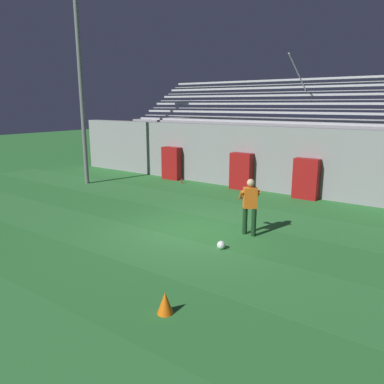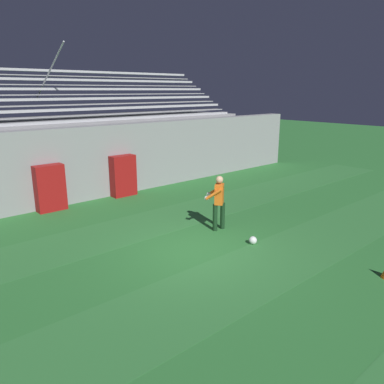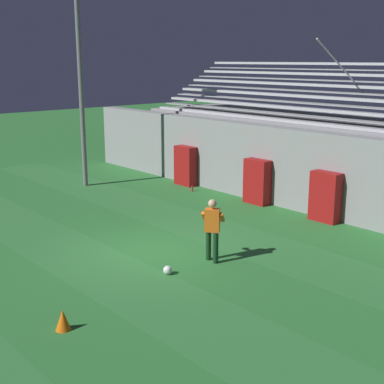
% 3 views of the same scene
% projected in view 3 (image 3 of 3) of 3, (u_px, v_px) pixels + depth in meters
% --- Properties ---
extents(ground_plane, '(80.00, 80.00, 0.00)m').
position_uv_depth(ground_plane, '(151.00, 251.00, 14.66)').
color(ground_plane, '#2D7533').
extents(turf_stripe_mid, '(28.00, 2.14, 0.01)m').
position_uv_depth(turf_stripe_mid, '(98.00, 267.00, 13.56)').
color(turf_stripe_mid, '#337A38').
rests_on(turf_stripe_mid, ground).
extents(turf_stripe_far, '(28.00, 2.14, 0.01)m').
position_uv_depth(turf_stripe_far, '(218.00, 232.00, 16.32)').
color(turf_stripe_far, '#337A38').
rests_on(turf_stripe_far, ground).
extents(back_wall, '(24.00, 0.60, 2.80)m').
position_uv_depth(back_wall, '(300.00, 170.00, 18.51)').
color(back_wall, gray).
rests_on(back_wall, ground).
extents(padding_pillar_gate_left, '(0.99, 0.44, 1.63)m').
position_uv_depth(padding_pillar_gate_left, '(257.00, 182.00, 19.36)').
color(padding_pillar_gate_left, maroon).
rests_on(padding_pillar_gate_left, ground).
extents(padding_pillar_gate_right, '(0.99, 0.44, 1.63)m').
position_uv_depth(padding_pillar_gate_right, '(325.00, 197.00, 17.23)').
color(padding_pillar_gate_right, maroon).
rests_on(padding_pillar_gate_right, ground).
extents(padding_pillar_far_left, '(0.99, 0.44, 1.63)m').
position_uv_depth(padding_pillar_far_left, '(185.00, 166.00, 22.24)').
color(padding_pillar_far_left, maroon).
rests_on(padding_pillar_far_left, ground).
extents(bleacher_stand, '(18.00, 4.75, 5.83)m').
position_uv_depth(bleacher_stand, '(344.00, 158.00, 20.21)').
color(bleacher_stand, gray).
rests_on(bleacher_stand, ground).
extents(floodlight_pole, '(0.90, 0.36, 8.85)m').
position_uv_depth(floodlight_pole, '(79.00, 49.00, 20.98)').
color(floodlight_pole, slate).
rests_on(floodlight_pole, ground).
extents(goalkeeper, '(0.74, 0.73, 1.67)m').
position_uv_depth(goalkeeper, '(212.00, 226.00, 13.75)').
color(goalkeeper, '#143319').
rests_on(goalkeeper, ground).
extents(soccer_ball, '(0.22, 0.22, 0.22)m').
position_uv_depth(soccer_ball, '(168.00, 270.00, 13.08)').
color(soccer_ball, white).
rests_on(soccer_ball, ground).
extents(traffic_cone, '(0.30, 0.30, 0.42)m').
position_uv_depth(traffic_cone, '(63.00, 320.00, 10.38)').
color(traffic_cone, orange).
rests_on(traffic_cone, ground).
extents(water_bottle, '(0.07, 0.07, 0.24)m').
position_uv_depth(water_bottle, '(192.00, 189.00, 21.28)').
color(water_bottle, red).
rests_on(water_bottle, ground).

